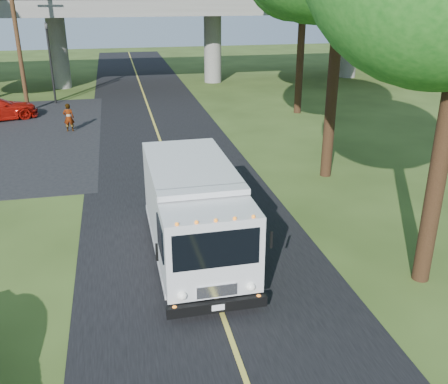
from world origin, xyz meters
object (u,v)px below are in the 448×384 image
object	(u,v)px
utility_pole	(17,35)
pedestrian	(69,118)
traffic_signal	(50,55)
step_van	(194,210)

from	to	relation	value
utility_pole	pedestrian	world-z (taller)	utility_pole
traffic_signal	step_van	world-z (taller)	traffic_signal
pedestrian	step_van	bearing A→B (deg)	108.64
utility_pole	traffic_signal	bearing A→B (deg)	53.13
step_van	pedestrian	size ratio (longest dim) A/B	4.14
utility_pole	pedestrian	bearing A→B (deg)	-62.53
traffic_signal	step_van	bearing A→B (deg)	-75.48
utility_pole	step_van	world-z (taller)	utility_pole
step_van	pedestrian	bearing A→B (deg)	105.88
utility_pole	pedestrian	size ratio (longest dim) A/B	5.87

